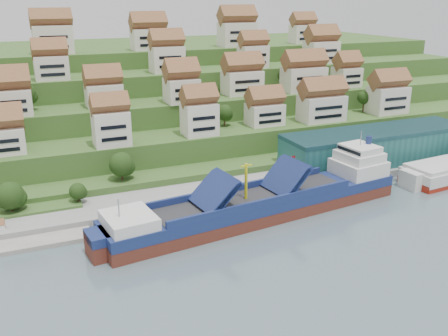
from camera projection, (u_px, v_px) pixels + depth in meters
name	position (u px, v px, depth m)	size (l,w,h in m)	color
ground	(245.00, 217.00, 119.39)	(300.00, 300.00, 0.00)	slate
quay	(287.00, 181.00, 139.49)	(180.00, 14.00, 2.20)	gray
hillside	(138.00, 97.00, 205.95)	(260.00, 128.00, 31.00)	#2D4C1E
hillside_village	(177.00, 78.00, 165.38)	(158.10, 62.82, 29.66)	silver
hillside_trees	(134.00, 118.00, 146.23)	(141.82, 62.47, 30.05)	#234015
warehouse	(377.00, 146.00, 151.11)	(60.00, 15.00, 10.00)	#215958
flagpole	(291.00, 168.00, 132.56)	(1.28, 0.16, 8.00)	gray
cargo_ship	(267.00, 203.00, 119.46)	(77.02, 20.68, 16.87)	#56251A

